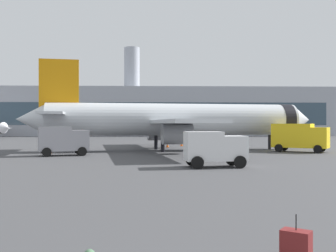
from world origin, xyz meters
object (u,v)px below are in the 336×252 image
Objects in this scene: fuel_truck at (299,136)px; safety_cone_near at (182,143)px; cargo_van at (214,147)px; safety_cone_mid at (167,145)px; safety_cone_far at (49,150)px; rolling_suitcase at (296,246)px; airplane_at_gate at (174,120)px; service_truck at (63,140)px.

safety_cone_near is at bearing 134.17° from fuel_truck.
safety_cone_near is at bearing 90.80° from cargo_van.
safety_cone_near is 3.85m from safety_cone_mid.
cargo_van reaches higher than safety_cone_mid.
safety_cone_far is 0.68× the size of rolling_suitcase.
fuel_truck is at bearing 52.85° from cargo_van.
safety_cone_far is (-13.53, -4.71, -3.29)m from airplane_at_gate.
airplane_at_gate is 19.25m from cargo_van.
service_truck reaches higher than safety_cone_near.
fuel_truck reaches higher than rolling_suitcase.
fuel_truck reaches higher than safety_cone_far.
cargo_van is at bearing -127.15° from fuel_truck.
safety_cone_mid is (-2.14, -3.20, -0.07)m from safety_cone_near.
safety_cone_far is at bearing -136.24° from safety_cone_near.
safety_cone_near is at bearing 80.66° from airplane_at_gate.
cargo_van is at bearing -83.95° from airplane_at_gate.
fuel_truck is 20.02m from cargo_van.
rolling_suitcase is at bearing -88.85° from airplane_at_gate.
safety_cone_far is (-15.15, -14.50, -0.03)m from safety_cone_near.
fuel_truck is at bearing -12.25° from airplane_at_gate.
rolling_suitcase is at bearing -67.59° from safety_cone_far.
airplane_at_gate is 14.70m from safety_cone_far.
safety_cone_mid is (10.93, 14.23, -1.28)m from service_truck.
cargo_van is 20.50m from rolling_suitcase.
fuel_truck is at bearing 69.91° from rolling_suitcase.
fuel_truck is at bearing -45.83° from safety_cone_near.
rolling_suitcase is (1.32, -46.04, 0.06)m from safety_cone_mid.
service_truck reaches higher than safety_cone_far.
safety_cone_mid is (-0.53, 6.59, -3.33)m from airplane_at_gate.
safety_cone_far is at bearing 112.41° from rolling_suitcase.
airplane_at_gate is 32.47× the size of rolling_suitcase.
safety_cone_mid is at bearing 40.98° from safety_cone_far.
safety_cone_far is (-27.63, -1.65, -1.40)m from fuel_truck.
airplane_at_gate is 44.25× the size of safety_cone_near.
cargo_van is 6.11× the size of safety_cone_far.
safety_cone_far is at bearing 125.33° from service_truck.
service_truck is 21.82m from safety_cone_near.
service_truck is 17.99m from safety_cone_mid.
safety_cone_far is (-13.01, -11.30, 0.04)m from safety_cone_mid.
service_truck is 25.96m from fuel_truck.
safety_cone_mid is at bearing 91.64° from rolling_suitcase.
airplane_at_gate is 14.55m from fuel_truck.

